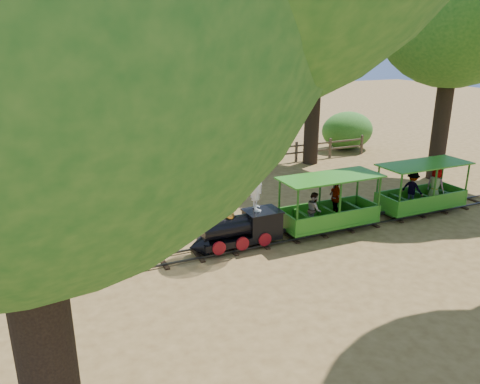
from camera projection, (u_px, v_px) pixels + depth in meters
name	position (u px, v px, depth m)	size (l,w,h in m)	color
ground	(290.00, 238.00, 14.32)	(90.00, 90.00, 0.00)	#9D7A44
track	(290.00, 236.00, 14.30)	(22.00, 1.00, 0.10)	#3F3D3A
locomotive	(233.00, 188.00, 13.09)	(2.80, 1.32, 3.21)	black
carriage_front	(328.00, 209.00, 14.63)	(3.25, 1.33, 1.69)	#2D801C
carriage_rear	(422.00, 192.00, 16.11)	(3.25, 1.33, 1.69)	#2D801C
oak_ne	(316.00, 5.00, 20.77)	(7.08, 6.23, 9.80)	#2D2116
fence	(201.00, 161.00, 21.06)	(18.10, 0.10, 1.00)	brown
shrub_west	(100.00, 158.00, 20.46)	(2.40, 1.85, 1.66)	#2D6B1E
shrub_mid_w	(220.00, 145.00, 22.65)	(2.64, 2.03, 1.83)	#2D6B1E
shrub_mid_e	(199.00, 149.00, 22.28)	(2.29, 1.76, 1.59)	#2D6B1E
shrub_east	(347.00, 131.00, 25.58)	(2.96, 2.28, 2.05)	#2D6B1E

